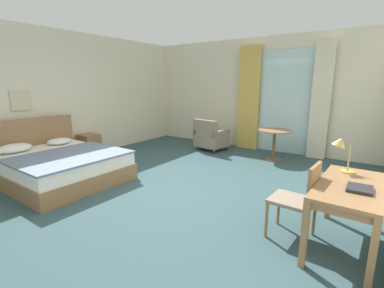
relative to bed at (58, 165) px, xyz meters
The scene contains 15 objects.
ground 2.11m from the bed, 23.53° to the left, with size 6.79×7.86×0.10m, color #334C51.
wall_back 5.03m from the bed, 67.01° to the left, with size 6.39×0.12×2.89m, color beige.
wall_left 1.88m from the bed, 145.84° to the left, with size 0.12×7.46×2.89m, color beige.
balcony_glass_door 5.27m from the bed, 58.63° to the left, with size 1.33×0.02×2.54m, color silver.
curtain_panel_left 4.80m from the bed, 67.24° to the left, with size 0.57×0.10×2.68m, color tan.
curtain_panel_right 5.71m from the bed, 50.36° to the left, with size 0.41×0.10×2.68m, color beige.
bed is the anchor object (origin of this frame).
nightstand 1.57m from the bed, 125.05° to the left, with size 0.43×0.41×0.56m.
writing_desk 4.64m from the bed, ahead, with size 0.65×1.30×0.72m.
desk_chair 4.16m from the bed, ahead, with size 0.49×0.44×0.91m.
desk_lamp 4.59m from the bed, 13.09° to the left, with size 0.28×0.17×0.43m.
closed_book 4.72m from the bed, ahead, with size 0.22×0.26×0.03m, color #232328.
armchair_by_window 3.72m from the bed, 72.37° to the left, with size 0.81×0.78×0.82m.
round_cafe_table 4.55m from the bed, 51.86° to the left, with size 0.74×0.74×0.70m.
framed_picture 1.61m from the bed, behind, with size 0.03×0.38×0.39m.
Camera 1 is at (2.85, -3.35, 1.76)m, focal length 25.48 mm.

